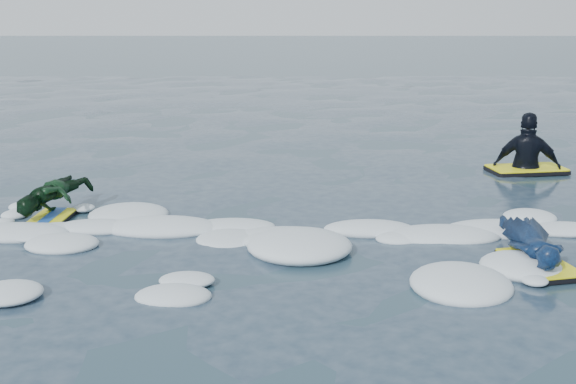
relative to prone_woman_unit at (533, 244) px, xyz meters
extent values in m
plane|color=#18303A|center=(-2.88, -0.56, -0.19)|extent=(120.00, 120.00, 0.00)
cube|color=black|center=(0.00, -0.22, -0.15)|extent=(0.73, 1.05, 0.05)
cube|color=#F9F515|center=(0.00, -0.22, -0.12)|extent=(0.70, 1.02, 0.02)
imported|color=#0B2751|center=(0.00, 0.03, 0.02)|extent=(0.59, 1.45, 0.34)
cube|color=black|center=(-5.55, 1.44, -0.16)|extent=(0.47, 0.81, 0.04)
cube|color=#F9F515|center=(-5.55, 1.44, -0.13)|extent=(0.45, 0.80, 0.01)
cube|color=#174FB3|center=(-5.55, 1.44, -0.12)|extent=(0.18, 0.76, 0.00)
imported|color=black|center=(-5.55, 1.64, 0.06)|extent=(0.97, 1.32, 0.45)
cube|color=black|center=(1.26, 4.17, -0.15)|extent=(1.31, 0.86, 0.06)
cube|color=#F9F515|center=(1.26, 4.17, -0.11)|extent=(1.28, 0.83, 0.02)
imported|color=black|center=(1.26, 4.17, -0.13)|extent=(1.15, 0.72, 1.82)
camera|label=1|loc=(-2.56, -7.21, 2.42)|focal=45.00mm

